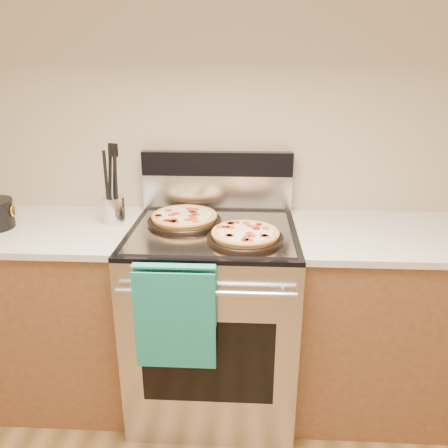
{
  "coord_description": "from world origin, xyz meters",
  "views": [
    {
      "loc": [
        0.15,
        -0.2,
        1.61
      ],
      "look_at": [
        0.06,
        1.55,
        0.98
      ],
      "focal_mm": 35.0,
      "sensor_mm": 36.0,
      "label": 1
    }
  ],
  "objects_px": {
    "pepperoni_pizza_front": "(245,235)",
    "utensil_crock": "(114,210)",
    "range_body": "(214,319)",
    "pepperoni_pizza_back": "(185,218)"
  },
  "relations": [
    {
      "from": "range_body",
      "to": "utensil_crock",
      "type": "relative_size",
      "value": 6.85
    },
    {
      "from": "pepperoni_pizza_front",
      "to": "utensil_crock",
      "type": "bearing_deg",
      "value": 160.42
    },
    {
      "from": "pepperoni_pizza_front",
      "to": "range_body",
      "type": "bearing_deg",
      "value": 138.87
    },
    {
      "from": "utensil_crock",
      "to": "range_body",
      "type": "bearing_deg",
      "value": -11.05
    },
    {
      "from": "pepperoni_pizza_front",
      "to": "pepperoni_pizza_back",
      "type": "bearing_deg",
      "value": 145.14
    },
    {
      "from": "pepperoni_pizza_front",
      "to": "utensil_crock",
      "type": "relative_size",
      "value": 2.45
    },
    {
      "from": "range_body",
      "to": "utensil_crock",
      "type": "height_order",
      "value": "utensil_crock"
    },
    {
      "from": "pepperoni_pizza_front",
      "to": "utensil_crock",
      "type": "distance_m",
      "value": 0.67
    },
    {
      "from": "pepperoni_pizza_back",
      "to": "pepperoni_pizza_front",
      "type": "bearing_deg",
      "value": -34.86
    },
    {
      "from": "pepperoni_pizza_back",
      "to": "utensil_crock",
      "type": "xyz_separation_m",
      "value": [
        -0.34,
        0.02,
        0.03
      ]
    }
  ]
}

